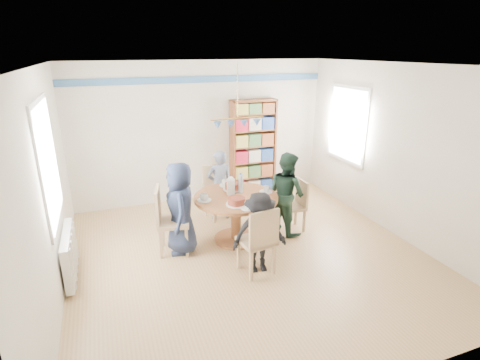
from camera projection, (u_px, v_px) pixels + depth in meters
name	position (u px, v px, depth m)	size (l,w,h in m)	color
ground	(249.00, 255.00, 5.53)	(5.00, 5.00, 0.00)	tan
room_shell	(213.00, 135.00, 5.67)	(5.00, 5.00, 5.00)	white
radiator	(70.00, 254.00, 4.89)	(0.12, 1.00, 0.60)	silver
dining_table	(236.00, 208.00, 5.81)	(1.30, 1.30, 0.75)	brown
chair_left	(167.00, 217.00, 5.46)	(0.54, 0.54, 1.02)	tan
chair_right	(296.00, 203.00, 6.21)	(0.39, 0.39, 0.86)	tan
chair_far	(216.00, 189.00, 6.69)	(0.49, 0.49, 0.95)	tan
chair_near	(259.00, 239.00, 4.90)	(0.48, 0.48, 0.97)	tan
person_left	(181.00, 208.00, 5.45)	(0.68, 0.44, 1.39)	#1C253E
person_right	(287.00, 193.00, 6.06)	(0.66, 0.51, 1.36)	black
person_far	(220.00, 185.00, 6.54)	(0.46, 0.30, 1.26)	gray
person_near	(259.00, 233.00, 4.98)	(0.74, 0.42, 1.14)	black
bookshelf	(253.00, 149.00, 7.62)	(0.93, 0.28, 1.96)	brown
tableware	(234.00, 191.00, 5.73)	(1.22, 1.22, 0.32)	white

